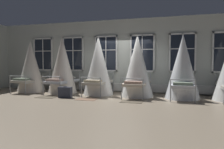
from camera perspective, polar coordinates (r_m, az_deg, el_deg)
ground at (r=9.62m, az=1.68°, el=-5.41°), size 25.61×25.61×0.00m
back_wall_with_windows at (r=10.56m, az=3.23°, el=4.90°), size 13.80×0.10×3.51m
window_bank at (r=10.44m, az=3.06°, el=1.36°), size 10.09×0.10×2.68m
cot_first at (r=11.40m, az=-20.54°, el=1.87°), size 1.36×1.94×2.50m
cot_second at (r=10.49m, az=-12.91°, el=2.35°), size 1.36×1.94×2.67m
cot_third at (r=9.71m, az=-3.60°, el=2.25°), size 1.36×1.95×2.63m
cot_fourth at (r=9.18m, az=6.66°, el=2.12°), size 1.36×1.96×2.61m
cot_fifth at (r=9.04m, az=18.08°, el=1.81°), size 1.36×1.94×2.56m
rug_second at (r=9.40m, az=-16.80°, el=-5.72°), size 0.82×0.60×0.01m
rug_third at (r=8.55m, az=-6.71°, el=-6.48°), size 0.81×0.57×0.01m
rug_fourth at (r=8.02m, az=5.18°, el=-7.13°), size 0.81×0.58×0.01m
suitcase_dark at (r=9.06m, az=-12.22°, el=-4.60°), size 0.57×0.23×0.47m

